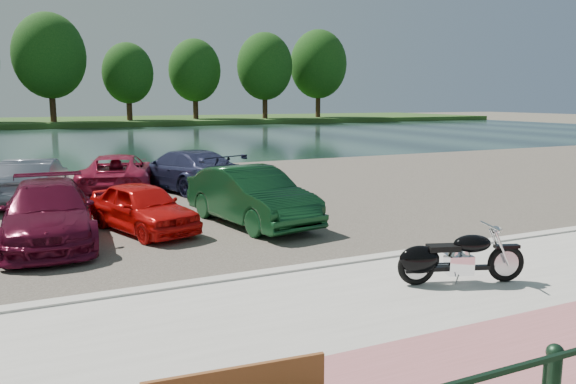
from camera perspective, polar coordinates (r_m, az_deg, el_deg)
name	(u,v)px	position (r m, az deg, el deg)	size (l,w,h in m)	color
ground	(431,294)	(10.18, 14.34, -10.00)	(200.00, 200.00, 0.00)	#595447
promenade	(473,311)	(9.47, 18.26, -11.39)	(60.00, 6.00, 0.10)	#B4B1A9
pink_path	(554,345)	(8.51, 25.40, -13.86)	(60.00, 2.00, 0.01)	#9F5A5A
kerb	(368,260)	(11.69, 8.11, -6.88)	(60.00, 0.30, 0.14)	#B4B1A9
parking_lot	(226,195)	(19.66, -6.36, -0.30)	(60.00, 18.00, 0.04)	#413D34
river	(110,140)	(47.88, -17.67, 5.05)	(120.00, 40.00, 0.00)	#172A29
far_bank	(76,122)	(79.66, -20.76, 6.70)	(120.00, 24.00, 0.60)	#294D1B
bollards	(541,382)	(6.46, 24.33, -17.16)	(10.68, 0.18, 0.81)	black
far_trees	(114,64)	(74.03, -17.26, 12.30)	(70.25, 10.68, 12.52)	#362113
motorcycle	(450,258)	(10.35, 16.11, -6.50)	(2.26, 1.04, 1.05)	black
car_3	(49,213)	(14.03, -23.15, -1.97)	(1.97, 4.86, 1.41)	#540C23
car_4	(143,207)	(14.49, -14.53, -1.52)	(1.46, 3.62, 1.23)	red
car_5	(251,196)	(14.87, -3.76, -0.41)	(1.60, 4.58, 1.51)	#0F371B
car_9	(34,180)	(19.73, -24.40, 1.08)	(1.51, 4.32, 1.42)	slate
car_10	(118,174)	(20.53, -16.90, 1.78)	(2.31, 5.01, 1.39)	#A01A3A
car_11	(185,170)	(20.77, -10.45, 2.25)	(2.08, 5.11, 1.48)	#292D50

